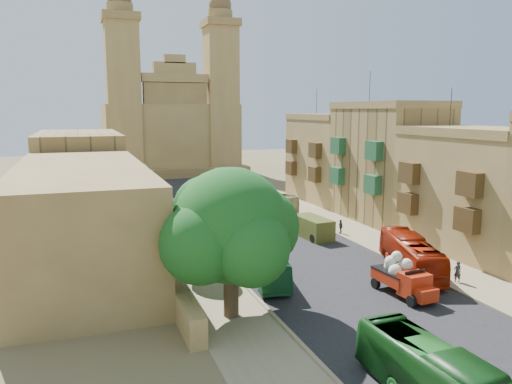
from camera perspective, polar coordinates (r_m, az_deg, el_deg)
ground at (r=33.07m, az=15.78°, el=-13.84°), size 260.00×260.00×0.00m
road_surface at (r=58.89m, az=-1.31°, el=-3.24°), size 14.00×140.00×0.01m
sidewalk_east at (r=62.46m, az=7.00°, el=-2.59°), size 5.00×140.00×0.01m
sidewalk_west at (r=56.71m, az=-10.48°, el=-3.89°), size 5.00×140.00×0.01m
kerb_east at (r=61.39m, az=4.91°, el=-2.71°), size 0.25×140.00×0.12m
kerb_west at (r=57.13m, az=-8.00°, el=-3.67°), size 0.25×140.00×0.12m
townhouse_b at (r=49.72m, az=23.79°, el=0.25°), size 9.00×14.00×14.90m
townhouse_c at (r=60.40m, az=14.76°, el=3.40°), size 9.00×14.00×17.40m
townhouse_d at (r=72.40m, az=8.49°, el=3.94°), size 9.00×14.00×15.90m
west_wall at (r=46.48m, az=-12.18°, el=-5.74°), size 1.00×40.00×1.80m
west_building_low at (r=43.45m, az=-19.19°, el=-2.64°), size 10.00×28.00×8.40m
west_building_mid at (r=69.03m, az=-19.48°, el=2.28°), size 10.00×22.00×10.00m
church at (r=104.82m, az=-9.78°, el=7.38°), size 28.00×22.50×36.30m
ficus_tree at (r=30.72m, az=-2.78°, el=-4.28°), size 9.46×8.70×9.46m
street_tree_a at (r=38.60m, az=-7.05°, el=-4.73°), size 3.39×3.39×5.21m
street_tree_b at (r=50.23m, az=-10.04°, el=-2.20°), size 2.83×2.83×4.35m
street_tree_c at (r=61.92m, az=-11.91°, el=-0.11°), size 2.81×2.81×4.32m
street_tree_d at (r=73.60m, az=-13.21°, el=1.91°), size 3.53×3.53×5.43m
red_truck at (r=36.65m, az=16.49°, el=-9.34°), size 2.37×5.27×3.00m
olive_pickup at (r=51.11m, az=6.51°, el=-4.08°), size 2.64×5.21×2.09m
bus_green_south at (r=23.90m, az=20.75°, el=-19.82°), size 2.67×10.13×2.80m
bus_green_north at (r=38.54m, az=1.17°, el=-8.11°), size 3.77×9.33×2.53m
bus_red_east at (r=41.91m, az=17.27°, el=-6.88°), size 5.58×10.43×2.84m
bus_cream_east at (r=63.16m, az=1.14°, el=-1.10°), size 5.49×10.22×2.79m
car_blue_a at (r=39.40m, az=1.07°, el=-8.72°), size 2.19×3.79×1.21m
car_white_a at (r=58.57m, az=-1.76°, el=-2.72°), size 1.40×3.67×1.19m
car_cream at (r=52.92m, az=2.01°, el=-3.95°), size 3.58×5.28×1.34m
car_dkblue at (r=74.13m, az=-6.46°, el=-0.22°), size 2.67×4.47×1.21m
car_white_b at (r=73.25m, az=-2.25°, el=-0.33°), size 1.80×3.36×1.09m
car_blue_b at (r=81.51m, az=-6.97°, el=0.62°), size 2.10×3.72×1.16m
pedestrian_a at (r=40.87m, az=22.03°, el=-8.45°), size 0.66×0.49×1.63m
pedestrian_c at (r=53.24m, az=9.64°, el=-3.91°), size 0.44×0.91×1.50m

